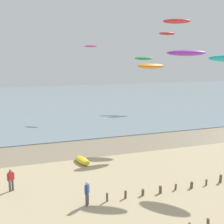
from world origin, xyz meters
TOP-DOWN VIEW (x-y plane):
  - wet_sand_strip at (0.00, 24.24)m, footprint 120.00×6.42m
  - sea at (0.00, 62.46)m, footprint 160.00×70.00m
  - groyne_far at (8.06, 11.95)m, footprint 20.89×0.37m
  - person_nearest_camera at (-3.07, 11.92)m, footprint 0.39×0.48m
  - person_by_waterline at (-7.94, 15.90)m, footprint 0.53×0.34m
  - grounded_kite at (-1.52, 19.93)m, footprint 1.37×2.69m
  - kite_aloft_0 at (5.31, 42.08)m, footprint 2.30×2.06m
  - kite_aloft_2 at (12.91, 27.77)m, footprint 3.73×2.38m
  - kite_aloft_3 at (22.14, 46.45)m, footprint 3.59×1.29m
  - kite_aloft_4 at (6.99, 16.21)m, footprint 3.43×2.52m
  - kite_aloft_6 at (7.07, 23.02)m, footprint 3.59×1.65m
  - kite_aloft_8 at (16.65, 45.25)m, footprint 3.77×2.17m

SIDE VIEW (x-z plane):
  - wet_sand_strip at x=0.00m, z-range 0.00..0.01m
  - sea at x=0.00m, z-range 0.00..0.10m
  - grounded_kite at x=-1.52m, z-range 0.00..0.51m
  - groyne_far at x=8.06m, z-range -0.05..0.63m
  - person_nearest_camera at x=-3.07m, z-range 0.06..1.77m
  - person_by_waterline at x=-7.94m, z-range 0.06..1.77m
  - kite_aloft_6 at x=7.07m, z-range 8.64..9.38m
  - kite_aloft_8 at x=16.65m, z-range 9.36..10.27m
  - kite_aloft_4 at x=6.99m, z-range 9.98..10.63m
  - kite_aloft_0 at x=5.31m, z-range 11.58..12.08m
  - kite_aloft_2 at x=12.91m, z-range 14.12..14.86m
  - kite_aloft_3 at x=22.14m, z-range 14.25..15.02m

